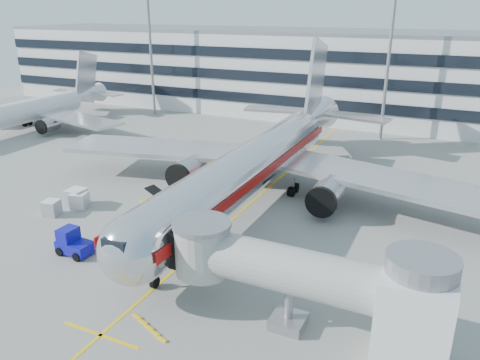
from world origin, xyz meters
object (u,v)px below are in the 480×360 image
at_px(ramp_worker, 71,236).
at_px(cargo_container_right, 52,208).
at_px(belt_loader, 163,207).
at_px(cargo_container_front, 80,201).
at_px(baggage_tug, 73,243).
at_px(main_jet, 259,160).
at_px(cargo_container_left, 77,198).

bearing_deg(ramp_worker, cargo_container_right, 116.45).
relative_size(belt_loader, ramp_worker, 3.20).
height_order(belt_loader, cargo_container_front, belt_loader).
distance_m(belt_loader, cargo_container_front, 8.95).
distance_m(baggage_tug, cargo_container_right, 9.16).
distance_m(belt_loader, ramp_worker, 9.63).
relative_size(main_jet, belt_loader, 9.36).
bearing_deg(belt_loader, baggage_tug, -102.51).
height_order(main_jet, belt_loader, main_jet).
bearing_deg(cargo_container_left, cargo_container_right, -102.25).
height_order(belt_loader, ramp_worker, belt_loader).
height_order(main_jet, cargo_container_right, main_jet).
bearing_deg(baggage_tug, belt_loader, 77.49).
distance_m(main_jet, belt_loader, 11.39).
bearing_deg(main_jet, cargo_container_left, -147.14).
xyz_separation_m(baggage_tug, cargo_container_left, (-7.04, 7.89, -0.04)).
distance_m(main_jet, cargo_container_right, 21.79).
height_order(belt_loader, cargo_container_left, belt_loader).
relative_size(baggage_tug, cargo_container_right, 1.76).
bearing_deg(ramp_worker, belt_loader, 36.46).
bearing_deg(cargo_container_right, ramp_worker, -31.41).
bearing_deg(main_jet, belt_loader, -130.00).
relative_size(belt_loader, cargo_container_front, 2.74).
height_order(belt_loader, baggage_tug, belt_loader).
height_order(main_jet, ramp_worker, main_jet).
bearing_deg(cargo_container_left, baggage_tug, -48.28).
relative_size(main_jet, ramp_worker, 29.95).
height_order(cargo_container_front, ramp_worker, ramp_worker).
height_order(main_jet, cargo_container_front, main_jet).
height_order(cargo_container_right, cargo_container_front, cargo_container_front).
height_order(baggage_tug, ramp_worker, baggage_tug).
distance_m(main_jet, cargo_container_left, 19.60).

